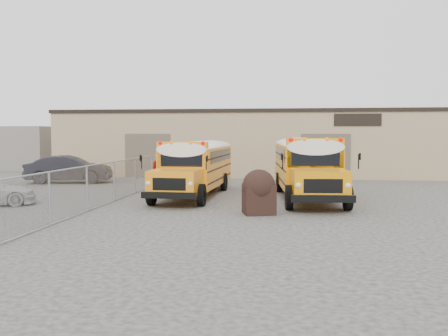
# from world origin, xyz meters

# --- Properties ---
(ground) EXTENTS (120.00, 120.00, 0.00)m
(ground) POSITION_xyz_m (0.00, 0.00, 0.00)
(ground) COLOR #2F2E2B
(ground) RESTS_ON ground
(warehouse) EXTENTS (30.20, 10.20, 4.67)m
(warehouse) POSITION_xyz_m (-0.00, 19.99, 2.37)
(warehouse) COLOR #A28364
(warehouse) RESTS_ON ground
(chainlink_fence) EXTENTS (0.07, 18.07, 1.81)m
(chainlink_fence) POSITION_xyz_m (-6.00, 3.00, 0.90)
(chainlink_fence) COLOR #97999F
(chainlink_fence) RESTS_ON ground
(distant_building_left) EXTENTS (8.00, 6.00, 3.60)m
(distant_building_left) POSITION_xyz_m (-22.00, 22.00, 1.80)
(distant_building_left) COLOR gray
(distant_building_left) RESTS_ON ground
(school_bus_left) EXTENTS (2.89, 9.27, 2.70)m
(school_bus_left) POSITION_xyz_m (-2.71, 11.49, 1.56)
(school_bus_left) COLOR orange
(school_bus_left) RESTS_ON ground
(school_bus_right) EXTENTS (3.29, 9.98, 2.87)m
(school_bus_right) POSITION_xyz_m (1.96, 11.63, 1.66)
(school_bus_right) COLOR orange
(school_bus_right) RESTS_ON ground
(tarp_bundle) EXTENTS (1.37, 1.29, 1.69)m
(tarp_bundle) POSITION_xyz_m (0.59, 0.40, 0.87)
(tarp_bundle) COLOR black
(tarp_bundle) RESTS_ON ground
(car_dark) EXTENTS (5.34, 2.82, 1.67)m
(car_dark) POSITION_xyz_m (-11.70, 10.65, 0.84)
(car_dark) COLOR black
(car_dark) RESTS_ON ground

